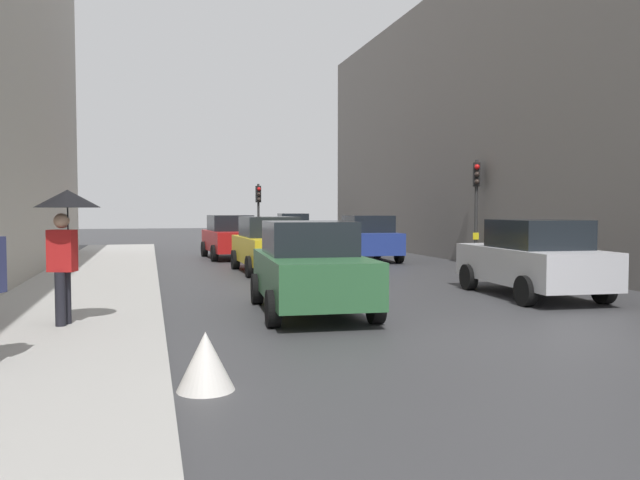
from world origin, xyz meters
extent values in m
plane|color=#38383A|center=(0.00, 0.00, 0.00)|extent=(120.00, 120.00, 0.00)
cube|color=#A8A5A0|center=(-7.27, 6.00, 0.08)|extent=(3.28, 40.00, 0.16)
cube|color=slate|center=(11.63, 11.63, 5.49)|extent=(12.00, 35.75, 10.99)
cylinder|color=#2D2D2D|center=(-0.47, 23.35, 1.65)|extent=(0.12, 0.12, 3.30)
cube|color=black|center=(-0.47, 23.35, 2.78)|extent=(0.25, 0.30, 0.84)
cube|color=yellow|center=(-0.47, 23.35, 1.05)|extent=(0.20, 0.16, 0.24)
sphere|color=red|center=(-0.47, 23.16, 3.04)|extent=(0.18, 0.18, 0.18)
sphere|color=#2D231E|center=(-0.47, 23.16, 2.78)|extent=(0.18, 0.18, 0.18)
sphere|color=#2D231E|center=(-0.47, 23.16, 2.52)|extent=(0.18, 0.18, 0.18)
cylinder|color=#2D2D2D|center=(5.33, 11.67, 1.87)|extent=(0.12, 0.12, 3.74)
cube|color=black|center=(5.33, 11.67, 3.22)|extent=(0.34, 0.37, 0.84)
cube|color=yellow|center=(5.33, 11.67, 1.05)|extent=(0.25, 0.23, 0.24)
sphere|color=red|center=(5.25, 11.49, 3.48)|extent=(0.18, 0.18, 0.18)
sphere|color=#2D231E|center=(5.25, 11.49, 3.22)|extent=(0.18, 0.18, 0.18)
sphere|color=#2D231E|center=(5.25, 11.49, 2.96)|extent=(0.18, 0.18, 0.18)
cube|color=#BCBCC1|center=(2.58, 4.26, 0.72)|extent=(2.07, 4.31, 0.80)
cube|color=black|center=(2.56, 4.01, 1.44)|extent=(1.73, 2.10, 0.64)
cylinder|color=black|center=(1.77, 5.66, 0.32)|extent=(0.26, 0.65, 0.64)
cylinder|color=black|center=(3.56, 5.54, 0.32)|extent=(0.26, 0.65, 0.64)
cylinder|color=black|center=(1.59, 2.97, 0.32)|extent=(0.26, 0.65, 0.64)
cylinder|color=black|center=(3.39, 2.85, 0.32)|extent=(0.26, 0.65, 0.64)
cube|color=red|center=(-2.64, 17.23, 0.72)|extent=(2.04, 4.30, 0.80)
cube|color=black|center=(-2.65, 17.48, 1.44)|extent=(1.71, 2.09, 0.64)
cylinder|color=black|center=(-1.66, 15.94, 0.32)|extent=(0.26, 0.65, 0.64)
cylinder|color=black|center=(-3.46, 15.83, 0.32)|extent=(0.26, 0.65, 0.64)
cylinder|color=black|center=(-1.82, 18.63, 0.32)|extent=(0.26, 0.65, 0.64)
cylinder|color=black|center=(-3.61, 18.53, 0.32)|extent=(0.26, 0.65, 0.64)
cube|color=black|center=(2.42, 28.33, 0.72)|extent=(2.07, 4.31, 0.80)
cube|color=black|center=(2.41, 28.08, 1.44)|extent=(1.73, 2.10, 0.64)
cylinder|color=black|center=(1.61, 29.74, 0.32)|extent=(0.26, 0.65, 0.64)
cylinder|color=black|center=(3.41, 29.62, 0.32)|extent=(0.26, 0.65, 0.64)
cylinder|color=black|center=(1.44, 27.05, 0.32)|extent=(0.26, 0.65, 0.64)
cylinder|color=black|center=(3.23, 26.93, 0.32)|extent=(0.26, 0.65, 0.64)
cube|color=navy|center=(2.32, 14.84, 0.72)|extent=(2.04, 4.30, 0.80)
cube|color=black|center=(2.31, 14.59, 1.44)|extent=(1.71, 2.09, 0.64)
cylinder|color=black|center=(1.51, 16.24, 0.32)|extent=(0.26, 0.65, 0.64)
cylinder|color=black|center=(3.30, 16.13, 0.32)|extent=(0.26, 0.65, 0.64)
cylinder|color=black|center=(1.35, 13.54, 0.32)|extent=(0.26, 0.65, 0.64)
cylinder|color=black|center=(3.14, 13.44, 0.32)|extent=(0.26, 0.65, 0.64)
cube|color=#2D6038|center=(-2.86, 3.37, 0.72)|extent=(2.08, 4.31, 0.80)
cube|color=black|center=(-2.84, 3.62, 1.44)|extent=(1.73, 2.10, 0.64)
cylinder|color=black|center=(-2.05, 1.96, 0.32)|extent=(0.26, 0.65, 0.64)
cylinder|color=black|center=(-3.85, 2.08, 0.32)|extent=(0.26, 0.65, 0.64)
cylinder|color=black|center=(-1.87, 4.66, 0.32)|extent=(0.26, 0.65, 0.64)
cylinder|color=black|center=(-3.67, 4.78, 0.32)|extent=(0.26, 0.65, 0.64)
cube|color=yellow|center=(-2.16, 11.22, 0.72)|extent=(1.92, 4.25, 0.80)
cube|color=black|center=(-2.16, 11.47, 1.44)|extent=(1.65, 2.04, 0.64)
cylinder|color=black|center=(-1.22, 9.89, 0.32)|extent=(0.24, 0.65, 0.64)
cylinder|color=black|center=(-3.02, 9.84, 0.32)|extent=(0.24, 0.65, 0.64)
cylinder|color=black|center=(-1.30, 12.59, 0.32)|extent=(0.24, 0.65, 0.64)
cylinder|color=black|center=(-3.09, 12.54, 0.32)|extent=(0.24, 0.65, 0.64)
cylinder|color=black|center=(-7.14, 2.45, 0.58)|extent=(0.16, 0.16, 0.85)
cylinder|color=black|center=(-7.20, 2.26, 0.58)|extent=(0.16, 0.16, 0.85)
cube|color=red|center=(-7.17, 2.35, 1.34)|extent=(0.46, 0.37, 0.66)
sphere|color=tan|center=(-7.17, 2.35, 1.81)|extent=(0.24, 0.24, 0.24)
cylinder|color=black|center=(-7.07, 2.32, 1.59)|extent=(0.02, 0.02, 0.90)
cone|color=black|center=(-7.07, 2.32, 2.16)|extent=(1.00, 1.00, 0.28)
cone|color=silver|center=(-5.26, -1.32, 0.33)|extent=(0.64, 0.64, 0.65)
camera|label=1|loc=(-5.83, -8.17, 1.99)|focal=35.01mm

